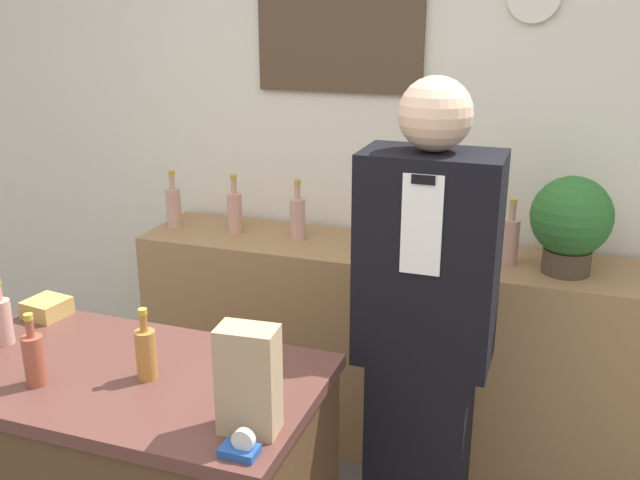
% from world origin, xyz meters
% --- Properties ---
extents(back_wall, '(5.20, 0.09, 2.70)m').
position_xyz_m(back_wall, '(-0.00, 2.00, 1.36)').
color(back_wall, silver).
rests_on(back_wall, ground_plane).
extents(back_shelf, '(2.19, 0.46, 0.93)m').
position_xyz_m(back_shelf, '(0.10, 1.71, 0.47)').
color(back_shelf, '#9E754C').
rests_on(back_shelf, ground_plane).
extents(shopkeeper, '(0.44, 0.27, 1.73)m').
position_xyz_m(shopkeeper, '(0.41, 1.03, 0.86)').
color(shopkeeper, black).
rests_on(shopkeeper, ground_plane).
extents(potted_plant, '(0.31, 0.31, 0.38)m').
position_xyz_m(potted_plant, '(0.84, 1.68, 1.14)').
color(potted_plant, '#4C3D2D').
rests_on(potted_plant, back_shelf).
extents(paper_bag, '(0.15, 0.10, 0.28)m').
position_xyz_m(paper_bag, '(0.12, 0.30, 1.06)').
color(paper_bag, tan).
rests_on(paper_bag, display_counter).
extents(tape_dispenser, '(0.09, 0.06, 0.07)m').
position_xyz_m(tape_dispenser, '(0.14, 0.20, 0.94)').
color(tape_dispenser, '#1E4799').
rests_on(tape_dispenser, display_counter).
extents(gift_box, '(0.14, 0.14, 0.06)m').
position_xyz_m(gift_box, '(-0.83, 0.70, 0.94)').
color(gift_box, tan).
rests_on(gift_box, display_counter).
extents(counter_bottle_0, '(0.06, 0.06, 0.21)m').
position_xyz_m(counter_bottle_0, '(-0.82, 0.49, 0.99)').
color(counter_bottle_0, tan).
rests_on(counter_bottle_0, display_counter).
extents(counter_bottle_1, '(0.06, 0.06, 0.21)m').
position_xyz_m(counter_bottle_1, '(-0.55, 0.31, 0.99)').
color(counter_bottle_1, brown).
rests_on(counter_bottle_1, display_counter).
extents(counter_bottle_2, '(0.06, 0.06, 0.21)m').
position_xyz_m(counter_bottle_2, '(-0.27, 0.45, 0.99)').
color(counter_bottle_2, '#A76E31').
rests_on(counter_bottle_2, display_counter).
extents(shelf_bottle_0, '(0.07, 0.07, 0.27)m').
position_xyz_m(shelf_bottle_0, '(-0.91, 1.69, 1.04)').
color(shelf_bottle_0, tan).
rests_on(shelf_bottle_0, back_shelf).
extents(shelf_bottle_1, '(0.07, 0.07, 0.27)m').
position_xyz_m(shelf_bottle_1, '(-0.61, 1.71, 1.04)').
color(shelf_bottle_1, tan).
rests_on(shelf_bottle_1, back_shelf).
extents(shelf_bottle_2, '(0.07, 0.07, 0.27)m').
position_xyz_m(shelf_bottle_2, '(-0.30, 1.72, 1.04)').
color(shelf_bottle_2, tan).
rests_on(shelf_bottle_2, back_shelf).
extents(shelf_bottle_3, '(0.07, 0.07, 0.27)m').
position_xyz_m(shelf_bottle_3, '(0.00, 1.71, 1.04)').
color(shelf_bottle_3, tan).
rests_on(shelf_bottle_3, back_shelf).
extents(shelf_bottle_4, '(0.07, 0.07, 0.27)m').
position_xyz_m(shelf_bottle_4, '(0.31, 1.72, 1.04)').
color(shelf_bottle_4, tan).
rests_on(shelf_bottle_4, back_shelf).
extents(shelf_bottle_5, '(0.07, 0.07, 0.27)m').
position_xyz_m(shelf_bottle_5, '(0.62, 1.70, 1.04)').
color(shelf_bottle_5, tan).
rests_on(shelf_bottle_5, back_shelf).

